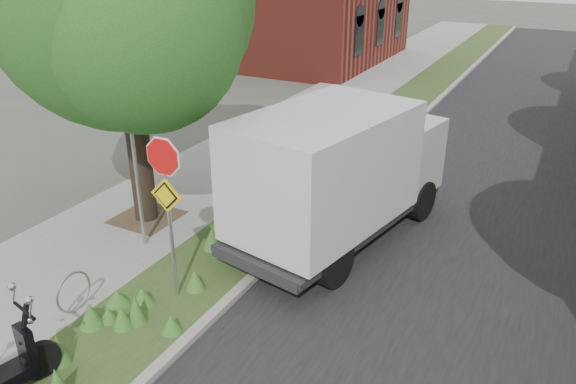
{
  "coord_description": "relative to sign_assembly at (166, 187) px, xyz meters",
  "views": [
    {
      "loc": [
        4.45,
        -6.15,
        6.18
      ],
      "look_at": [
        -0.51,
        3.34,
        1.3
      ],
      "focal_mm": 35.0,
      "sensor_mm": 36.0,
      "label": 1
    }
  ],
  "objects": [
    {
      "name": "sign_assembly",
      "position": [
        0.0,
        0.0,
        0.0
      ],
      "size": [
        0.94,
        0.08,
        3.22
      ],
      "color": "#A5A8AD",
      "rests_on": "ground"
    },
    {
      "name": "bike_hoop",
      "position": [
        -1.3,
        -1.18,
        -1.83
      ],
      "size": [
        0.06,
        0.78,
        0.77
      ],
      "color": "#A5A8AD",
      "rests_on": "ground"
    },
    {
      "name": "utility_cabinet",
      "position": [
        -1.5,
        6.64,
        -1.56
      ],
      "size": [
        1.16,
        0.94,
        1.35
      ],
      "color": "#262628",
      "rests_on": "ground"
    },
    {
      "name": "kerb_near",
      "position": [
        0.9,
        9.42,
        -2.26
      ],
      "size": [
        0.2,
        60.0,
        0.13
      ],
      "primitive_type": "cube",
      "color": "#9E9991",
      "rests_on": "ground"
    },
    {
      "name": "ground",
      "position": [
        1.4,
        -0.58,
        -2.33
      ],
      "size": [
        120.0,
        120.0,
        0.0
      ],
      "primitive_type": "plane",
      "color": "#4C5147",
      "rests_on": "ground"
    },
    {
      "name": "sidewalk_near",
      "position": [
        -2.85,
        9.42,
        -2.27
      ],
      "size": [
        3.5,
        60.0,
        0.12
      ],
      "primitive_type": "cube",
      "color": "gray",
      "rests_on": "ground"
    },
    {
      "name": "road",
      "position": [
        4.4,
        9.42,
        -2.32
      ],
      "size": [
        7.0,
        60.0,
        0.01
      ],
      "primitive_type": "cube",
      "color": "black",
      "rests_on": "ground"
    },
    {
      "name": "box_truck",
      "position": [
        1.69,
        3.56,
        -0.63
      ],
      "size": [
        3.3,
        6.07,
        2.6
      ],
      "color": "#262628",
      "rests_on": "ground"
    },
    {
      "name": "bare_post",
      "position": [
        -1.8,
        1.22,
        -0.21
      ],
      "size": [
        0.08,
        0.08,
        4.0
      ],
      "color": "#A5A8AD",
      "rests_on": "ground"
    },
    {
      "name": "street_tree_main",
      "position": [
        -2.68,
        2.28,
        2.48
      ],
      "size": [
        6.21,
        5.54,
        7.66
      ],
      "color": "black",
      "rests_on": "ground"
    },
    {
      "name": "verge",
      "position": [
        -0.1,
        9.42,
        -2.27
      ],
      "size": [
        2.0,
        60.0,
        0.12
      ],
      "primitive_type": "cube",
      "color": "#2C491F",
      "rests_on": "ground"
    }
  ]
}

